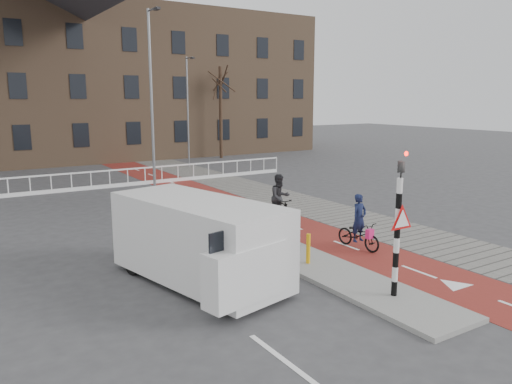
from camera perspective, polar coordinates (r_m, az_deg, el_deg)
ground at (r=14.53m, az=11.19°, el=-8.90°), size 120.00×120.00×0.00m
bike_lane at (r=23.23m, az=-3.13°, el=-1.28°), size 2.50×60.00×0.01m
sidewalk at (r=24.68m, az=2.56°, el=-0.56°), size 3.00×60.00×0.01m
curb_island at (r=17.11m, az=0.21°, el=-5.46°), size 1.80×16.00×0.12m
traffic_signal at (r=12.21m, az=15.98°, el=-3.15°), size 0.80×0.80×3.68m
bollard at (r=14.52m, az=5.99°, el=-6.45°), size 0.12×0.12×0.87m
cyclist_near at (r=16.49m, az=11.67°, el=-4.33°), size 0.76×1.75×1.79m
cyclist_far at (r=18.92m, az=2.73°, el=-1.47°), size 0.86×1.86×2.00m
van at (r=13.18m, az=-6.59°, el=-5.45°), size 3.15×5.51×2.23m
railing at (r=27.62m, az=-22.34°, el=0.49°), size 28.00×0.10×0.99m
townhouse_row at (r=42.48m, az=-24.03°, el=13.86°), size 46.00×10.00×15.90m
tree_right at (r=40.59m, az=-4.05°, el=9.00°), size 0.26×0.26×7.25m
streetlight_near at (r=22.18m, az=-11.81°, el=8.97°), size 0.12×0.12×8.47m
streetlight_right at (r=35.54m, az=-7.81°, el=8.96°), size 0.12×0.12×7.58m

